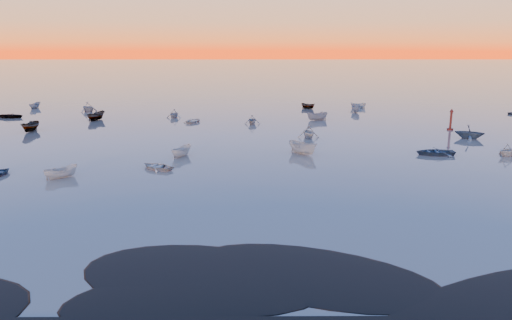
{
  "coord_description": "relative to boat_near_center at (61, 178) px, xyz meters",
  "views": [
    {
      "loc": [
        2.21,
        -25.77,
        13.56
      ],
      "look_at": [
        2.55,
        28.0,
        0.91
      ],
      "focal_mm": 35.0,
      "sensor_mm": 36.0,
      "label": 1
    }
  ],
  "objects": [
    {
      "name": "channel_marker",
      "position": [
        51.35,
        28.73,
        1.39
      ],
      "size": [
        0.99,
        0.99,
        3.53
      ],
      "color": "#4D1510",
      "rests_on": "ground"
    },
    {
      "name": "mud_lobes",
      "position": [
        17.59,
        -25.0,
        0.01
      ],
      "size": [
        140.0,
        6.0,
        0.07
      ],
      "primitive_type": null,
      "color": "black",
      "rests_on": "ground"
    },
    {
      "name": "moored_fleet",
      "position": [
        17.59,
        29.0,
        0.0
      ],
      "size": [
        124.0,
        58.0,
        1.2
      ],
      "primitive_type": null,
      "color": "beige",
      "rests_on": "ground"
    },
    {
      "name": "boat_near_right",
      "position": [
        27.96,
        22.1,
        0.0
      ],
      "size": [
        4.12,
        2.1,
        1.4
      ],
      "primitive_type": "imported",
      "rotation": [
        0.0,
        0.0,
        3.22
      ],
      "color": "beige",
      "rests_on": "ground"
    },
    {
      "name": "boat_near_center",
      "position": [
        0.0,
        0.0,
        0.0
      ],
      "size": [
        3.3,
        3.63,
        1.2
      ],
      "primitive_type": "imported",
      "rotation": [
        0.0,
        0.0,
        2.24
      ],
      "color": "beige",
      "rests_on": "ground"
    },
    {
      "name": "ground",
      "position": [
        17.59,
        76.0,
        0.0
      ],
      "size": [
        600.0,
        600.0,
        0.0
      ],
      "primitive_type": "plane",
      "color": "slate",
      "rests_on": "ground"
    }
  ]
}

